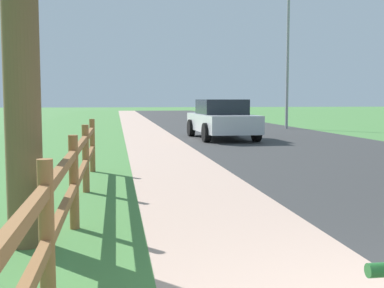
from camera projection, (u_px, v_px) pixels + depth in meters
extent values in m
plane|color=#49803E|center=(159.00, 126.00, 27.31)|extent=(120.00, 120.00, 0.00)
cube|color=#353535|center=(214.00, 124.00, 29.81)|extent=(7.00, 66.00, 0.01)
cube|color=tan|center=(104.00, 125.00, 28.83)|extent=(6.00, 66.00, 0.01)
cube|color=#49803E|center=(77.00, 125.00, 28.61)|extent=(5.00, 66.00, 0.00)
cylinder|color=#22612B|center=(380.00, 270.00, 3.08)|extent=(0.16, 0.09, 0.09)
cylinder|color=brown|center=(47.00, 237.00, 3.46)|extent=(0.11, 0.11, 1.09)
cylinder|color=brown|center=(74.00, 183.00, 5.71)|extent=(0.11, 0.11, 1.09)
cylinder|color=brown|center=(86.00, 159.00, 7.95)|extent=(0.11, 0.11, 1.09)
cylinder|color=brown|center=(92.00, 146.00, 10.19)|extent=(0.11, 0.11, 1.09)
cube|color=brown|center=(74.00, 187.00, 5.71)|extent=(0.07, 9.12, 0.09)
cube|color=brown|center=(73.00, 154.00, 5.68)|extent=(0.07, 9.12, 0.09)
cylinder|color=brown|center=(20.00, 12.00, 4.90)|extent=(0.36, 0.36, 4.70)
cube|color=#B7BABF|center=(222.00, 123.00, 18.66)|extent=(1.97, 4.60, 0.64)
cube|color=#1E232B|center=(221.00, 107.00, 18.66)|extent=(1.66, 2.09, 0.55)
cylinder|color=black|center=(256.00, 132.00, 17.48)|extent=(0.25, 0.68, 0.67)
cylinder|color=black|center=(206.00, 133.00, 17.14)|extent=(0.25, 0.68, 0.67)
cylinder|color=black|center=(235.00, 127.00, 20.23)|extent=(0.25, 0.68, 0.67)
cylinder|color=black|center=(191.00, 128.00, 19.89)|extent=(0.25, 0.68, 0.67)
cylinder|color=gray|center=(288.00, 58.00, 24.70)|extent=(0.14, 0.14, 7.01)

